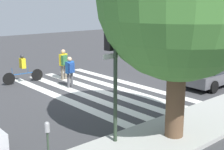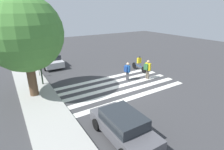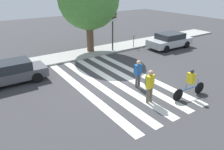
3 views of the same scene
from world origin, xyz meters
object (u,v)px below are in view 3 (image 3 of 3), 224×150
at_px(car_parked_dark_suv, 170,40).
at_px(pedestrian_child_with_backpack, 138,71).
at_px(traffic_light, 114,20).
at_px(parking_meter, 134,38).
at_px(pedestrian_adult_tall_backpack, 150,84).
at_px(cyclist_mid_street, 190,83).
at_px(car_parked_far_curb, 12,72).

bearing_deg(car_parked_dark_suv, pedestrian_child_with_backpack, -148.28).
height_order(traffic_light, parking_meter, traffic_light).
xyz_separation_m(pedestrian_child_with_backpack, car_parked_dark_suv, (8.04, 4.78, -0.24)).
xyz_separation_m(pedestrian_adult_tall_backpack, cyclist_mid_street, (2.16, -0.85, -0.18)).
relative_size(traffic_light, pedestrian_adult_tall_backpack, 2.26).
bearing_deg(pedestrian_adult_tall_backpack, pedestrian_child_with_backpack, -128.47).
bearing_deg(pedestrian_adult_tall_backpack, cyclist_mid_street, 142.40).
xyz_separation_m(traffic_light, parking_meter, (2.29, -0.04, -1.85)).
relative_size(pedestrian_child_with_backpack, car_parked_dark_suv, 0.37).
bearing_deg(parking_meter, pedestrian_child_with_backpack, -127.74).
relative_size(traffic_light, car_parked_far_curb, 1.00).
xyz_separation_m(traffic_light, car_parked_far_curb, (-8.88, -1.86, -2.13)).
relative_size(parking_meter, car_parked_far_curb, 0.33).
relative_size(pedestrian_child_with_backpack, car_parked_far_curb, 0.41).
bearing_deg(car_parked_dark_suv, traffic_light, 161.30).
xyz_separation_m(parking_meter, car_parked_dark_suv, (2.93, -1.83, -0.26)).
bearing_deg(traffic_light, parking_meter, -1.02).
distance_m(parking_meter, pedestrian_adult_tall_backpack, 10.19).
distance_m(pedestrian_adult_tall_backpack, car_parked_dark_suv, 10.93).
relative_size(car_parked_far_curb, car_parked_dark_suv, 0.91).
distance_m(car_parked_far_curb, car_parked_dark_suv, 14.09).
bearing_deg(traffic_light, pedestrian_adult_tall_backpack, -112.87).
xyz_separation_m(pedestrian_child_with_backpack, cyclist_mid_street, (1.44, -2.61, -0.10)).
bearing_deg(car_parked_far_curb, cyclist_mid_street, -44.28).
height_order(car_parked_far_curb, car_parked_dark_suv, car_parked_dark_suv).
distance_m(cyclist_mid_street, car_parked_dark_suv, 9.90).
xyz_separation_m(parking_meter, pedestrian_adult_tall_backpack, (-5.83, -8.36, 0.06)).
bearing_deg(cyclist_mid_street, pedestrian_adult_tall_backpack, 162.43).
bearing_deg(parking_meter, pedestrian_adult_tall_backpack, -124.89).
relative_size(parking_meter, cyclist_mid_street, 0.57).
distance_m(traffic_light, cyclist_mid_street, 9.56).
distance_m(pedestrian_adult_tall_backpack, car_parked_far_curb, 8.45).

